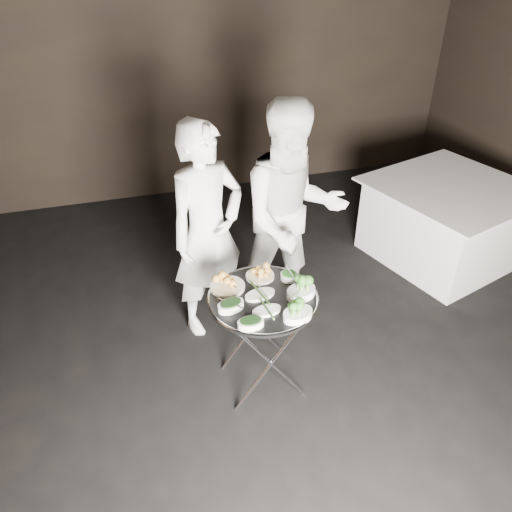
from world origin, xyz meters
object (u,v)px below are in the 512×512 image
object	(u,v)px
tray_stand	(263,338)
waiter_left	(208,233)
waiter_right	(292,217)
serving_tray	(263,299)
dining_table	(446,222)

from	to	relation	value
tray_stand	waiter_left	xyz separation A→B (m)	(-0.19, 0.72, 0.42)
tray_stand	waiter_right	distance (m)	0.94
serving_tray	waiter_right	distance (m)	0.83
tray_stand	waiter_right	bearing A→B (deg)	57.82
waiter_left	serving_tray	bearing A→B (deg)	-98.58
serving_tray	waiter_left	bearing A→B (deg)	104.78
dining_table	waiter_right	bearing A→B (deg)	-167.96
tray_stand	serving_tray	xyz separation A→B (m)	(0.00, 0.00, 0.32)
tray_stand	waiter_right	xyz separation A→B (m)	(0.44, 0.70, 0.46)
waiter_left	waiter_right	bearing A→B (deg)	-25.67
waiter_right	dining_table	bearing A→B (deg)	12.74
serving_tray	dining_table	bearing A→B (deg)	26.62
waiter_left	dining_table	size ratio (longest dim) A/B	1.30
tray_stand	waiter_left	world-z (taller)	waiter_left
tray_stand	dining_table	world-z (taller)	dining_table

